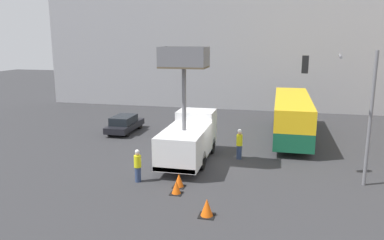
{
  "coord_description": "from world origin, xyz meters",
  "views": [
    {
      "loc": [
        3.89,
        -21.45,
        7.39
      ],
      "look_at": [
        -1.27,
        0.7,
        2.46
      ],
      "focal_mm": 35.0,
      "sensor_mm": 36.0,
      "label": 1
    }
  ],
  "objects": [
    {
      "name": "building_backdrop_far",
      "position": [
        0.0,
        22.92,
        9.48
      ],
      "size": [
        44.0,
        10.0,
        18.96
      ],
      "color": "#9E9EA3",
      "rests_on": "ground_plane"
    },
    {
      "name": "traffic_cone_near_truck",
      "position": [
        1.16,
        -6.96,
        0.37
      ],
      "size": [
        0.69,
        0.69,
        0.79
      ],
      "color": "black",
      "rests_on": "ground_plane"
    },
    {
      "name": "utility_truck",
      "position": [
        -1.27,
        -0.15,
        1.63
      ],
      "size": [
        2.57,
        6.49,
        6.98
      ],
      "color": "white",
      "rests_on": "ground_plane"
    },
    {
      "name": "traffic_cone_far_side",
      "position": [
        -0.83,
        -4.11,
        0.33
      ],
      "size": [
        0.62,
        0.62,
        0.71
      ],
      "color": "black",
      "rests_on": "ground_plane"
    },
    {
      "name": "road_worker_directing",
      "position": [
        1.67,
        1.16,
        0.98
      ],
      "size": [
        0.38,
        0.38,
        1.93
      ],
      "rotation": [
        0.0,
        0.0,
        1.52
      ],
      "color": "navy",
      "rests_on": "ground_plane"
    },
    {
      "name": "road_worker_near_truck",
      "position": [
        -3.13,
        -3.91,
        0.88
      ],
      "size": [
        0.38,
        0.38,
        1.77
      ],
      "rotation": [
        0.0,
        0.0,
        2.01
      ],
      "color": "navy",
      "rests_on": "ground_plane"
    },
    {
      "name": "traffic_light_pole",
      "position": [
        7.32,
        -1.57,
        4.59
      ],
      "size": [
        3.52,
        3.27,
        6.87
      ],
      "color": "slate",
      "rests_on": "ground_plane"
    },
    {
      "name": "city_bus",
      "position": [
        4.97,
        7.33,
        1.84
      ],
      "size": [
        2.56,
        11.42,
        3.11
      ],
      "rotation": [
        0.0,
        0.0,
        1.54
      ],
      "color": "#145638",
      "rests_on": "ground_plane"
    },
    {
      "name": "traffic_cone_mid_road",
      "position": [
        -0.74,
        -4.98,
        0.31
      ],
      "size": [
        0.59,
        0.59,
        0.67
      ],
      "color": "black",
      "rests_on": "ground_plane"
    },
    {
      "name": "ground_plane",
      "position": [
        0.0,
        0.0,
        0.0
      ],
      "size": [
        120.0,
        120.0,
        0.0
      ],
      "primitive_type": "plane",
      "color": "#333335"
    },
    {
      "name": "parked_car_curbside",
      "position": [
        -8.1,
        5.98,
        0.7
      ],
      "size": [
        1.75,
        4.33,
        1.37
      ],
      "color": "black",
      "rests_on": "ground_plane"
    }
  ]
}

